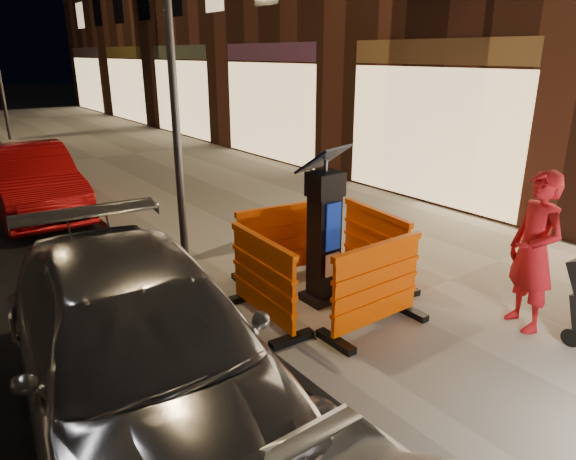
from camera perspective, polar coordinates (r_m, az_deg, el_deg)
ground_plane at (r=5.98m, az=-0.44°, el=-14.10°), size 120.00×120.00×0.00m
sidewalk at (r=7.88m, az=17.54°, el=-5.84°), size 6.00×60.00×0.15m
kerb at (r=5.94m, az=-0.44°, el=-13.49°), size 0.30×60.00×0.15m
parking_kiosk at (r=6.57m, az=4.04°, el=-0.10°), size 0.66×0.66×1.95m
barrier_front at (r=6.10m, az=9.78°, el=-6.28°), size 1.39×0.58×1.09m
barrier_back at (r=7.41m, az=-0.81°, el=-1.30°), size 1.46×0.76×1.09m
barrier_kerbside at (r=6.19m, az=-2.78°, el=-5.59°), size 0.64×1.42×1.09m
barrier_bldgside at (r=7.33m, az=9.62°, el=-1.81°), size 0.74×1.45×1.09m
car_silver at (r=5.38m, az=-15.29°, el=-19.21°), size 2.68×5.35×1.49m
car_red at (r=12.33m, az=-26.18°, el=1.68°), size 1.62×4.43×1.45m
man at (r=6.56m, az=25.68°, el=-2.20°), size 0.68×0.82×1.91m
street_lamp_mid at (r=7.74m, az=-12.81°, el=17.71°), size 0.12×0.12×6.00m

